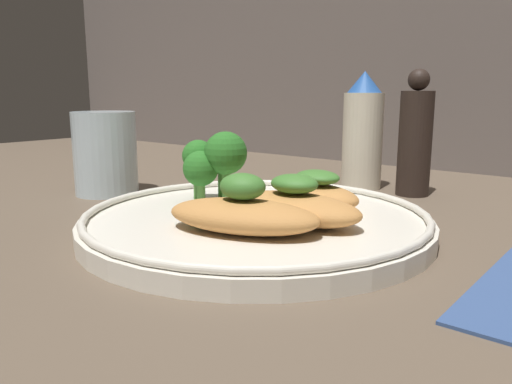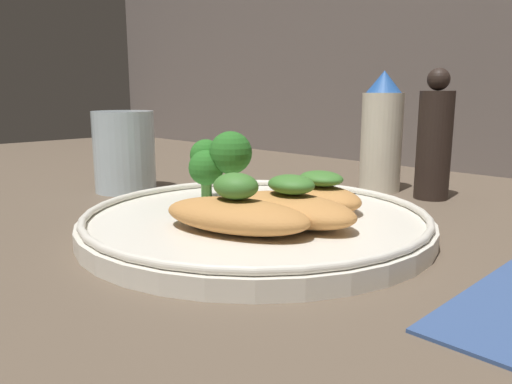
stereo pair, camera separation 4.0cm
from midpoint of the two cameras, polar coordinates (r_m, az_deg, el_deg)
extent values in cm
cube|color=brown|center=(41.32, -2.81, -5.34)|extent=(180.00, 180.00, 1.00)
cylinder|color=silver|center=(40.99, -2.82, -3.73)|extent=(28.37, 28.37, 1.40)
torus|color=silver|center=(40.74, -2.84, -2.37)|extent=(27.77, 27.77, 0.60)
ellipsoid|color=#BC7F42|center=(35.96, -4.75, -2.78)|extent=(12.55, 8.67, 2.41)
ellipsoid|color=#3D752D|center=(35.49, -4.81, 0.61)|extent=(4.06, 3.62, 1.92)
ellipsoid|color=#BC7F42|center=(37.98, 1.13, -1.99)|extent=(11.43, 6.39, 2.39)
ellipsoid|color=#3D752D|center=(37.58, 1.14, 0.87)|extent=(4.01, 3.31, 1.46)
ellipsoid|color=#BC7F42|center=(43.31, 4.35, -0.53)|extent=(8.64, 5.85, 2.13)
ellipsoid|color=#3D752D|center=(42.99, 4.38, 1.67)|extent=(4.47, 3.75, 1.24)
cylinder|color=#569942|center=(44.61, -6.04, 0.59)|extent=(0.73, 0.73, 3.35)
sphere|color=#286B23|center=(44.15, -6.12, 4.43)|extent=(3.81, 3.81, 3.81)
cylinder|color=#569942|center=(47.22, -6.26, 1.03)|extent=(0.92, 0.92, 3.09)
sphere|color=#286B23|center=(46.80, -6.34, 4.42)|extent=(3.59, 3.59, 3.59)
cylinder|color=#569942|center=(46.93, -9.00, 0.92)|extent=(1.01, 1.01, 3.13)
sphere|color=#286B23|center=(46.53, -9.10, 4.08)|extent=(2.99, 2.99, 2.99)
cylinder|color=#569942|center=(45.05, -8.73, -0.11)|extent=(0.73, 0.73, 2.21)
sphere|color=#286B23|center=(44.67, -8.82, 2.67)|extent=(3.17, 3.17, 3.17)
cylinder|color=beige|center=(60.01, 10.18, 5.72)|extent=(4.68, 4.68, 11.25)
cone|color=#23519E|center=(59.74, 10.42, 12.28)|extent=(3.98, 3.98, 2.48)
cylinder|color=black|center=(57.17, 15.79, 5.31)|extent=(3.60, 3.60, 11.48)
sphere|color=black|center=(56.90, 16.17, 12.24)|extent=(2.34, 2.34, 2.34)
cylinder|color=silver|center=(59.04, -18.75, 4.21)|extent=(6.97, 6.97, 9.23)
camera|label=1|loc=(0.02, -92.86, -0.58)|focal=35.00mm
camera|label=2|loc=(0.02, 87.14, 0.58)|focal=35.00mm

